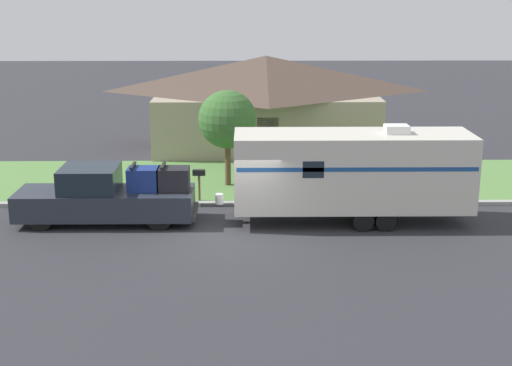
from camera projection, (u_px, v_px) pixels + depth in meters
name	position (u px, v px, depth m)	size (l,w,h in m)	color
ground_plane	(243.00, 239.00, 23.19)	(120.00, 120.00, 0.00)	#2D2D33
curb_strip	(244.00, 204.00, 26.79)	(80.00, 0.30, 0.14)	#999993
lawn_strip	(244.00, 180.00, 30.33)	(80.00, 7.00, 0.03)	#568442
house_across_street	(266.00, 100.00, 36.47)	(11.85, 7.83, 4.63)	gray
pickup_truck	(108.00, 197.00, 24.64)	(6.20, 1.99, 2.07)	black
travel_trailer	(352.00, 170.00, 24.50)	(9.31, 2.39, 3.42)	black
mailbox	(199.00, 177.00, 27.09)	(0.48, 0.20, 1.25)	brown
tree_in_yard	(227.00, 120.00, 28.82)	(2.37, 2.37, 3.96)	brown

